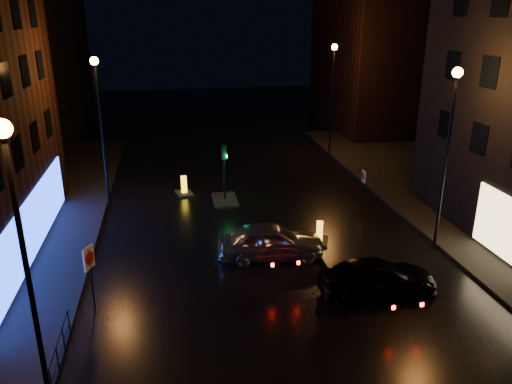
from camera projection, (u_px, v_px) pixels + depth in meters
ground at (309, 345)px, 16.75m from camera, size 120.00×120.00×0.00m
building_far_left at (29, 54)px, 44.12m from camera, size 8.00×16.00×14.00m
building_far_right at (373, 63)px, 46.79m from camera, size 8.00×14.00×12.00m
street_lamp_lnear at (21, 237)px, 11.72m from camera, size 0.44×0.44×8.37m
street_lamp_lfar at (100, 111)px, 26.52m from camera, size 0.44×0.44×8.37m
street_lamp_rnear at (449, 133)px, 21.69m from camera, size 0.44×0.44×8.37m
street_lamp_rfar at (333, 84)px, 36.50m from camera, size 0.44×0.44×8.37m
traffic_signal at (225, 193)px, 29.34m from camera, size 1.40×2.40×3.45m
guard_railing at (50, 376)px, 14.25m from camera, size 0.05×6.04×1.00m
silver_hatchback at (271, 241)px, 22.46m from camera, size 4.89×2.28×1.62m
dark_sedan at (378, 278)px, 19.63m from camera, size 4.72×1.94×1.37m
bollard_near at (319, 237)px, 24.16m from camera, size 1.23×1.46×1.09m
bollard_far at (184, 190)px, 30.50m from camera, size 1.18×1.50×1.16m
road_sign_left at (89, 264)px, 18.04m from camera, size 0.31×0.60×2.62m
road_sign_right at (363, 179)px, 28.31m from camera, size 0.09×0.51×2.10m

